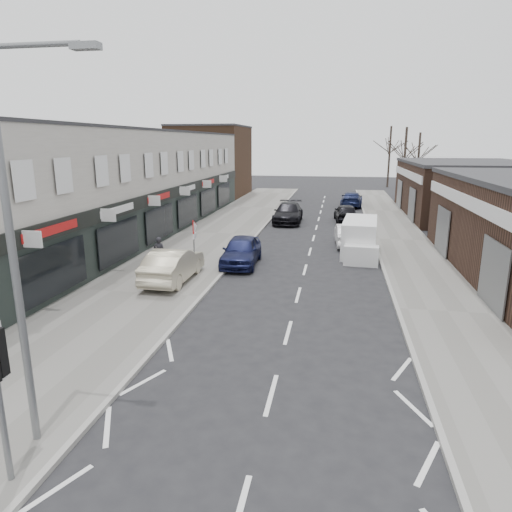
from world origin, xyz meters
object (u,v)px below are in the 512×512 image
at_px(pedestrian, 159,252).
at_px(parked_car_right_a, 348,235).
at_px(white_van, 360,238).
at_px(parked_car_left_b, 288,213).
at_px(parked_car_right_b, 346,213).
at_px(street_lamp, 18,233).
at_px(parked_car_left_a, 241,251).
at_px(sedan_on_pavement, 173,265).
at_px(warning_sign, 194,231).
at_px(parked_car_right_c, 352,199).

height_order(pedestrian, parked_car_right_a, pedestrian).
bearing_deg(white_van, parked_car_left_b, 121.95).
xyz_separation_m(parked_car_right_a, parked_car_right_b, (0.00, 8.98, 0.04)).
relative_size(street_lamp, parked_car_left_a, 1.80).
relative_size(white_van, sedan_on_pavement, 1.16).
relative_size(white_van, parked_car_right_a, 1.29).
xyz_separation_m(warning_sign, parked_car_right_a, (7.36, 8.16, -1.52)).
bearing_deg(warning_sign, street_lamp, -87.16).
height_order(warning_sign, parked_car_right_a, warning_sign).
height_order(street_lamp, warning_sign, street_lamp).
distance_m(sedan_on_pavement, parked_car_right_c, 29.02).
xyz_separation_m(warning_sign, parked_car_right_b, (7.36, 17.14, -1.48)).
bearing_deg(parked_car_left_a, sedan_on_pavement, -124.51).
bearing_deg(pedestrian, sedan_on_pavement, 123.23).
bearing_deg(sedan_on_pavement, parked_car_left_b, -100.89).
height_order(parked_car_left_a, parked_car_right_c, parked_car_left_a).
bearing_deg(parked_car_right_c, warning_sign, 76.72).
xyz_separation_m(parked_car_left_a, parked_car_right_b, (5.60, 14.71, -0.03)).
height_order(parked_car_left_b, parked_car_right_b, parked_car_left_b).
distance_m(sedan_on_pavement, parked_car_right_a, 12.41).
bearing_deg(parked_car_right_a, parked_car_right_c, -95.56).
bearing_deg(parked_car_left_b, parked_car_right_a, -60.58).
bearing_deg(parked_car_right_a, pedestrian, 35.07).
relative_size(warning_sign, parked_car_left_a, 0.61).
relative_size(sedan_on_pavement, parked_car_right_c, 0.91).
bearing_deg(parked_car_right_c, parked_car_right_b, 89.38).
relative_size(parked_car_right_b, parked_car_right_c, 0.84).
bearing_deg(parked_car_right_c, parked_car_right_a, 91.52).
xyz_separation_m(street_lamp, parked_car_right_c, (7.43, 39.16, -3.89)).
bearing_deg(parked_car_left_a, parked_car_right_c, 73.26).
bearing_deg(parked_car_left_b, parked_car_right_b, 14.49).
relative_size(street_lamp, parked_car_right_b, 1.89).
bearing_deg(white_van, warning_sign, -139.48).
bearing_deg(parked_car_left_b, white_van, -64.08).
relative_size(pedestrian, parked_car_right_c, 0.32).
xyz_separation_m(warning_sign, parked_car_right_c, (8.06, 26.36, -1.47)).
xyz_separation_m(parked_car_right_b, parked_car_right_c, (0.70, 9.23, 0.01)).
bearing_deg(sedan_on_pavement, parked_car_left_a, -122.14).
bearing_deg(street_lamp, parked_car_left_b, 85.70).
height_order(sedan_on_pavement, parked_car_right_b, sedan_on_pavement).
height_order(street_lamp, parked_car_right_a, street_lamp).
height_order(street_lamp, sedan_on_pavement, street_lamp).
xyz_separation_m(parked_car_left_a, parked_car_right_a, (5.60, 5.73, -0.07)).
distance_m(pedestrian, parked_car_right_c, 27.63).
relative_size(street_lamp, pedestrian, 5.03).
height_order(warning_sign, parked_car_right_c, warning_sign).
relative_size(parked_car_right_a, parked_car_right_b, 0.97).
bearing_deg(street_lamp, parked_car_right_a, 72.21).
bearing_deg(street_lamp, parked_car_right_b, 77.34).
xyz_separation_m(pedestrian, parked_car_left_a, (3.84, 1.76, -0.16)).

